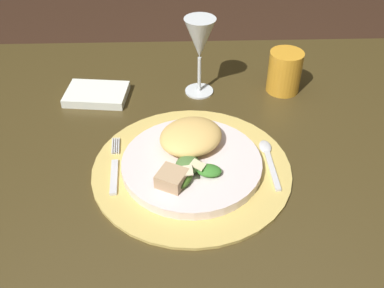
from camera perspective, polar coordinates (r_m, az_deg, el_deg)
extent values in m
cube|color=#423519|center=(0.87, -0.18, -1.06)|extent=(1.35, 0.90, 0.02)
cylinder|color=#45381D|center=(1.52, 22.65, -1.68)|extent=(0.07, 0.07, 0.70)
cylinder|color=#D4B65D|center=(0.81, 0.12, -3.17)|extent=(0.36, 0.36, 0.01)
cylinder|color=silver|center=(0.80, 0.12, -2.55)|extent=(0.25, 0.25, 0.02)
ellipsoid|color=#ECBC66|center=(0.82, -0.23, 0.98)|extent=(0.16, 0.16, 0.04)
ellipsoid|color=#3C621F|center=(0.75, -1.17, -4.19)|extent=(0.05, 0.06, 0.02)
ellipsoid|color=#387D2A|center=(0.76, 2.17, -3.41)|extent=(0.05, 0.04, 0.02)
ellipsoid|color=#4C7437|center=(0.77, -0.51, -2.68)|extent=(0.06, 0.06, 0.02)
cube|color=beige|center=(0.76, 0.75, -2.67)|extent=(0.03, 0.03, 0.01)
cube|color=beige|center=(0.74, -0.59, -3.42)|extent=(0.02, 0.03, 0.00)
cube|color=tan|center=(0.74, -2.61, -4.40)|extent=(0.06, 0.06, 0.02)
cube|color=silver|center=(0.80, -9.94, -4.15)|extent=(0.02, 0.09, 0.00)
cube|color=silver|center=(0.87, -10.12, -0.15)|extent=(0.01, 0.05, 0.00)
cube|color=silver|center=(0.87, -9.86, -0.13)|extent=(0.01, 0.05, 0.00)
cube|color=silver|center=(0.86, -9.59, -0.12)|extent=(0.01, 0.05, 0.00)
cube|color=silver|center=(0.86, -9.33, -0.10)|extent=(0.01, 0.05, 0.00)
cube|color=silver|center=(0.81, 10.24, -3.31)|extent=(0.01, 0.10, 0.00)
ellipsoid|color=silver|center=(0.86, 9.33, -0.35)|extent=(0.02, 0.04, 0.01)
cube|color=white|center=(1.02, -12.09, 6.24)|extent=(0.14, 0.11, 0.02)
cylinder|color=silver|center=(1.02, 0.92, 6.79)|extent=(0.06, 0.06, 0.00)
cylinder|color=silver|center=(1.00, 0.95, 8.90)|extent=(0.01, 0.01, 0.08)
cone|color=silver|center=(0.96, 1.00, 13.33)|extent=(0.07, 0.07, 0.09)
cylinder|color=gold|center=(1.02, 11.76, 9.04)|extent=(0.07, 0.07, 0.09)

